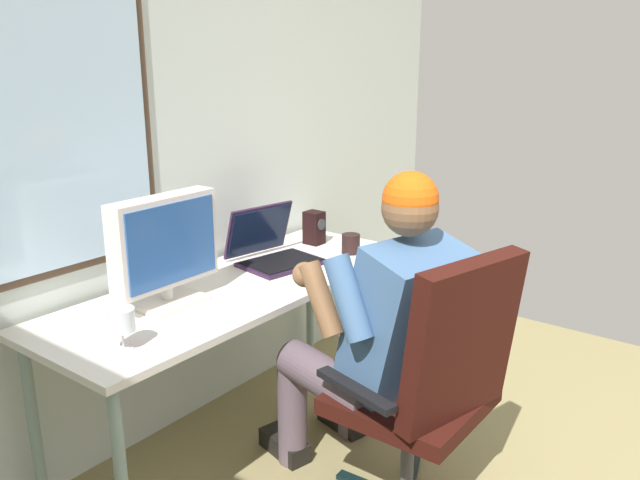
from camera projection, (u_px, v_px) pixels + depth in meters
wall_rear at (128, 120)px, 2.51m from camera, size 4.41×0.08×2.72m
desk at (239, 297)px, 2.65m from camera, size 1.69×0.62×0.72m
office_chair at (435, 377)px, 2.18m from camera, size 0.64×0.62×1.01m
person_seated at (379, 330)px, 2.35m from camera, size 0.63×0.87×1.25m
crt_monitor at (165, 245)px, 2.35m from camera, size 0.43×0.20×0.41m
laptop at (271, 248)px, 2.88m from camera, size 0.39×0.38×0.24m
wine_glass at (121, 322)px, 2.02m from camera, size 0.09×0.09×0.14m
desk_speaker at (314, 228)px, 3.15m from camera, size 0.08×0.09×0.16m
coffee_mug at (351, 244)px, 3.01m from camera, size 0.09×0.09×0.09m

